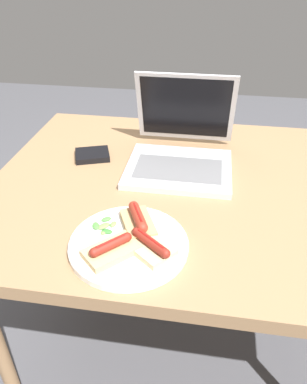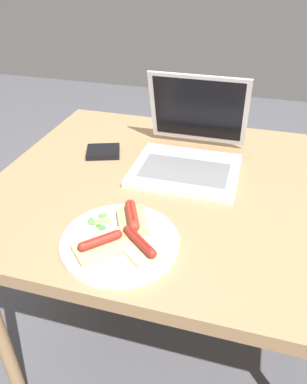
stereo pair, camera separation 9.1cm
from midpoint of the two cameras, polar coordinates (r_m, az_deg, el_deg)
The scene contains 9 objects.
ground_plane at distance 1.59m, azimuth 7.74°, elevation -22.68°, with size 6.00×6.00×0.00m, color #4C4C51.
desk at distance 1.09m, azimuth 10.44°, elevation -2.07°, with size 1.21×0.89×0.75m.
laptop at distance 1.13m, azimuth 7.78°, elevation 5.98°, with size 0.31×0.33×0.25m.
plate at distance 0.84m, azimuth -2.02°, elevation -7.62°, with size 0.27×0.27×0.02m.
sausage_toast_left at distance 0.81m, azimuth -4.84°, elevation -8.18°, with size 0.13×0.13×0.04m.
sausage_toast_middle at distance 0.87m, azimuth -0.25°, elevation -4.34°, with size 0.11×0.13×0.05m.
sausage_toast_right at distance 0.81m, azimuth 1.13°, elevation -8.24°, with size 0.12×0.12×0.04m.
salad_pile at distance 0.89m, azimuth -5.32°, elevation -4.67°, with size 0.06×0.07×0.01m.
external_drive at distance 1.21m, azimuth -5.54°, elevation 6.08°, with size 0.13×0.12×0.02m.
Camera 2 is at (0.09, -0.88, 1.31)m, focal length 35.00 mm.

